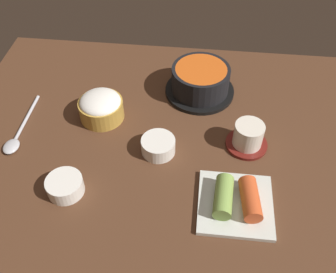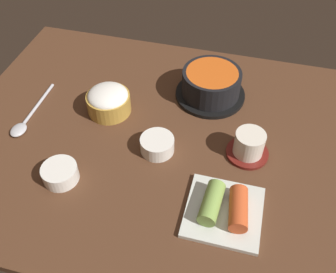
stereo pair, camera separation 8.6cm
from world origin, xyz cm
name	(u,v)px [view 1 (the left image)]	position (x,y,z in cm)	size (l,w,h in cm)	color
dining_table	(161,141)	(0.00, 0.00, 1.00)	(100.00, 76.00, 2.00)	#4C2D1C
stone_pot	(200,81)	(8.26, 17.74, 5.85)	(18.15, 18.15, 7.68)	black
rice_bowl	(101,107)	(-15.28, 5.70, 5.43)	(10.83, 10.83, 6.82)	#B78C38
tea_cup_with_saucer	(248,135)	(20.05, 0.49, 5.00)	(9.62, 9.62, 6.40)	maroon
banchan_cup_center	(159,145)	(0.07, -4.00, 3.93)	(7.74, 7.74, 3.61)	white
kimchi_plate	(236,201)	(17.32, -16.78, 3.71)	(15.00, 15.00, 4.67)	silver
side_bowl_near	(65,186)	(-17.72, -17.01, 3.88)	(7.66, 7.66, 3.50)	white
spoon	(16,137)	(-33.69, -3.81, 2.61)	(3.60, 20.17, 1.35)	#B7B7BC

